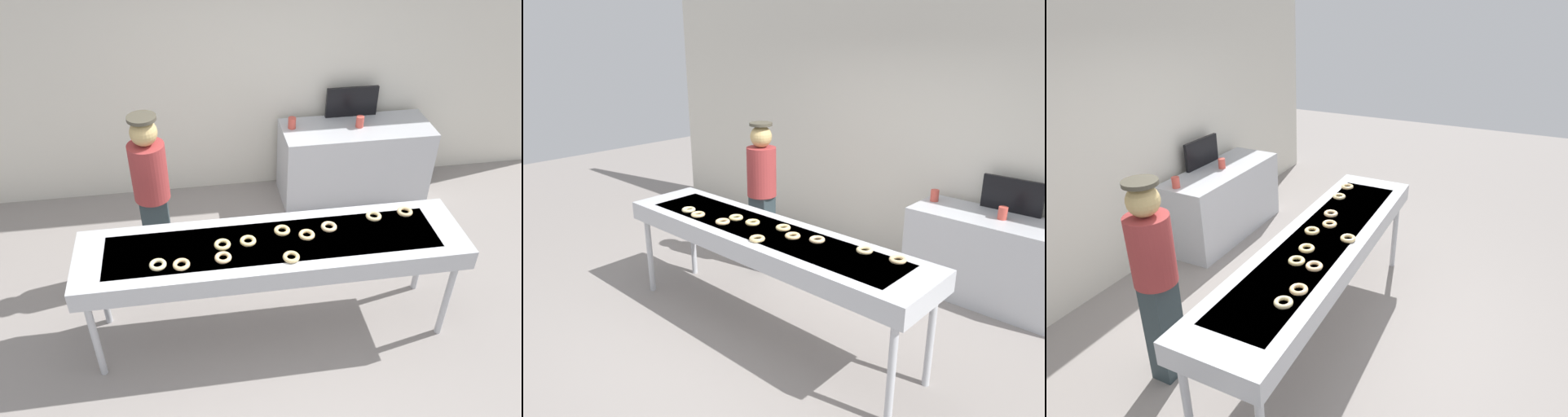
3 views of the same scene
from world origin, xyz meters
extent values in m
plane|color=gray|center=(0.00, 0.00, 0.00)|extent=(16.00, 16.00, 0.00)
cube|color=silver|center=(0.00, 2.32, 1.56)|extent=(8.00, 0.12, 3.12)
cube|color=#B7BABF|center=(0.00, 0.00, 0.88)|extent=(3.00, 0.70, 0.17)
cube|color=slate|center=(0.00, 0.00, 0.92)|extent=(2.55, 0.49, 0.08)
cylinder|color=#B7BABF|center=(-1.40, -0.27, 0.40)|extent=(0.06, 0.06, 0.79)
cylinder|color=#B7BABF|center=(1.40, -0.27, 0.40)|extent=(0.06, 0.06, 0.79)
cylinder|color=#B7BABF|center=(-1.40, 0.27, 0.40)|extent=(0.06, 0.06, 0.79)
cylinder|color=#B7BABF|center=(1.40, 0.27, 0.40)|extent=(0.06, 0.06, 0.79)
torus|color=beige|center=(-0.87, -0.14, 0.97)|extent=(0.13, 0.13, 0.03)
torus|color=beige|center=(0.46, 0.10, 0.97)|extent=(0.17, 0.17, 0.03)
torus|color=#F5D586|center=(-0.19, 0.02, 0.97)|extent=(0.15, 0.15, 0.03)
torus|color=#F2C788|center=(-0.70, -0.17, 0.97)|extent=(0.17, 0.17, 0.03)
torus|color=#ECC789|center=(1.12, 0.20, 0.97)|extent=(0.17, 0.17, 0.03)
torus|color=#ECCA82|center=(0.09, 0.11, 0.97)|extent=(0.17, 0.17, 0.03)
torus|color=beige|center=(0.85, 0.18, 0.97)|extent=(0.17, 0.17, 0.03)
torus|color=#F2C68B|center=(-0.40, -0.14, 0.97)|extent=(0.18, 0.18, 0.03)
torus|color=#F9CC88|center=(0.27, 0.03, 0.97)|extent=(0.16, 0.16, 0.03)
torus|color=#E5CF85|center=(-0.39, 0.01, 0.97)|extent=(0.18, 0.18, 0.03)
torus|color=#E9C682|center=(0.10, -0.21, 0.97)|extent=(0.18, 0.18, 0.03)
cube|color=#2B383D|center=(-0.93, 0.87, 0.43)|extent=(0.24, 0.18, 0.87)
cylinder|color=#993333|center=(-0.93, 0.87, 1.13)|extent=(0.31, 0.31, 0.53)
sphere|color=tan|center=(-0.93, 0.87, 1.51)|extent=(0.23, 0.23, 0.23)
cylinder|color=#454134|center=(-0.93, 0.87, 1.64)|extent=(0.24, 0.24, 0.03)
cube|color=#B7BABF|center=(1.24, 1.87, 0.43)|extent=(1.64, 0.64, 0.87)
cylinder|color=#CC4C3F|center=(0.54, 1.95, 0.93)|extent=(0.08, 0.08, 0.12)
cylinder|color=#CC4C3F|center=(1.27, 1.87, 0.93)|extent=(0.08, 0.08, 0.12)
cube|color=black|center=(1.24, 2.14, 1.03)|extent=(0.58, 0.04, 0.34)
camera|label=1|loc=(-0.57, -3.08, 3.60)|focal=36.92mm
camera|label=2|loc=(2.72, -2.75, 2.48)|focal=34.25mm
camera|label=3|loc=(-2.90, -1.30, 2.72)|focal=30.93mm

